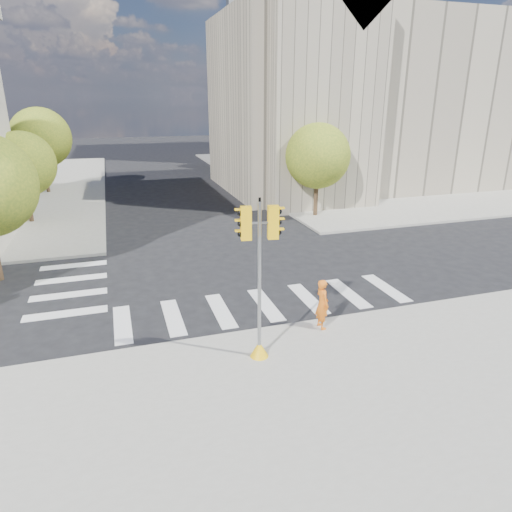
{
  "coord_description": "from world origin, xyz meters",
  "views": [
    {
      "loc": [
        -5.35,
        -17.32,
        7.68
      ],
      "look_at": [
        -0.53,
        -2.12,
        2.1
      ],
      "focal_mm": 32.0,
      "sensor_mm": 36.0,
      "label": 1
    }
  ],
  "objects": [
    {
      "name": "traffic_signal",
      "position": [
        -1.56,
        -5.72,
        2.26
      ],
      "size": [
        1.08,
        0.56,
        4.94
      ],
      "rotation": [
        0.0,
        0.0,
        -0.16
      ],
      "color": "#F4B70C",
      "rests_on": "sidewalk_near"
    },
    {
      "name": "tree_re_mid",
      "position": [
        7.5,
        22.0,
        4.35
      ],
      "size": [
        4.6,
        4.6,
        6.66
      ],
      "color": "#382616",
      "rests_on": "ground"
    },
    {
      "name": "sidewalk_far_right",
      "position": [
        20.0,
        26.0,
        0.07
      ],
      "size": [
        28.0,
        40.0,
        0.15
      ],
      "primitive_type": "cube",
      "color": "gray",
      "rests_on": "ground"
    },
    {
      "name": "lamp_near",
      "position": [
        8.0,
        14.0,
        4.58
      ],
      "size": [
        0.35,
        0.18,
        8.11
      ],
      "color": "black",
      "rests_on": "sidewalk_far_right"
    },
    {
      "name": "tree_lw_far",
      "position": [
        -10.5,
        24.0,
        4.54
      ],
      "size": [
        4.8,
        4.8,
        6.95
      ],
      "color": "#382616",
      "rests_on": "ground"
    },
    {
      "name": "tree_re_far",
      "position": [
        7.5,
        34.0,
        3.87
      ],
      "size": [
        4.0,
        4.0,
        5.88
      ],
      "color": "#382616",
      "rests_on": "ground"
    },
    {
      "name": "sidewalk_near",
      "position": [
        0.0,
        -11.0,
        0.07
      ],
      "size": [
        30.0,
        14.0,
        0.15
      ],
      "primitive_type": "cube",
      "color": "gray",
      "rests_on": "ground"
    },
    {
      "name": "office_tower",
      "position": [
        22.0,
        42.0,
        15.0
      ],
      "size": [
        20.0,
        18.0,
        30.0
      ],
      "primitive_type": "cube",
      "color": "#9EA0A3",
      "rests_on": "ground"
    },
    {
      "name": "civic_building",
      "position": [
        15.59,
        19.12,
        7.26
      ],
      "size": [
        26.0,
        16.0,
        19.39
      ],
      "color": "#9E937D",
      "rests_on": "ground"
    },
    {
      "name": "tree_re_near",
      "position": [
        7.5,
        10.0,
        4.05
      ],
      "size": [
        4.2,
        4.2,
        6.16
      ],
      "color": "#382616",
      "rests_on": "ground"
    },
    {
      "name": "photographer",
      "position": [
        1.05,
        -4.6,
        1.03
      ],
      "size": [
        0.45,
        0.66,
        1.77
      ],
      "primitive_type": "imported",
      "rotation": [
        0.0,
        0.0,
        1.61
      ],
      "color": "orange",
      "rests_on": "sidewalk_near"
    },
    {
      "name": "ground",
      "position": [
        0.0,
        0.0,
        0.0
      ],
      "size": [
        160.0,
        160.0,
        0.0
      ],
      "primitive_type": "plane",
      "color": "black",
      "rests_on": "ground"
    },
    {
      "name": "tree_lw_mid",
      "position": [
        -10.5,
        14.0,
        3.76
      ],
      "size": [
        4.0,
        4.0,
        5.77
      ],
      "color": "#382616",
      "rests_on": "ground"
    },
    {
      "name": "lamp_far",
      "position": [
        8.0,
        28.0,
        4.58
      ],
      "size": [
        0.35,
        0.18,
        8.11
      ],
      "color": "black",
      "rests_on": "sidewalk_far_right"
    }
  ]
}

